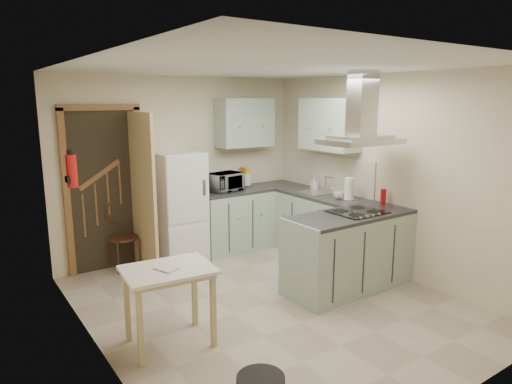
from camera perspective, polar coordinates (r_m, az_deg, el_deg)
floor at (r=5.12m, az=1.72°, el=-13.72°), size 4.20×4.20×0.00m
ceiling at (r=4.65m, az=1.91°, el=15.41°), size 4.20×4.20×0.00m
back_wall at (r=6.51m, az=-9.26°, el=3.10°), size 3.60×0.00×3.60m
left_wall at (r=3.96m, az=-19.67°, el=-2.80°), size 0.00×4.20×4.20m
right_wall at (r=5.96m, az=15.86°, el=2.05°), size 0.00×4.20×4.20m
doorway at (r=6.13m, az=-18.38°, el=0.25°), size 1.10×0.12×2.10m
fridge at (r=6.26m, az=-9.58°, el=-1.92°), size 0.60×0.60×1.50m
counter_back at (r=6.72m, az=-2.85°, el=-3.47°), size 1.08×0.60×0.90m
counter_right at (r=6.68m, az=6.38°, el=-3.62°), size 0.60×1.95×0.90m
splashback at (r=6.98m, az=-2.06°, el=2.96°), size 1.68×0.02×0.50m
wall_cabinet_back at (r=6.77m, az=-1.42°, el=8.66°), size 0.85×0.35×0.70m
wall_cabinet_right at (r=6.35m, az=9.17°, el=8.33°), size 0.35×0.90×0.70m
peninsula at (r=5.47m, az=11.64°, el=-7.23°), size 1.55×0.65×0.90m
hob at (r=5.41m, az=12.57°, el=-2.43°), size 0.58×0.50×0.01m
extractor_hood at (r=5.28m, az=12.95°, el=6.18°), size 0.90×0.55×0.10m
sink at (r=6.45m, az=7.49°, el=-0.04°), size 0.45×0.40×0.01m
fire_extinguisher at (r=4.78m, az=-22.03°, el=2.46°), size 0.10×0.10×0.32m
drop_leaf_table at (r=4.28m, az=-10.76°, el=-13.87°), size 0.83×0.66×0.72m
bentwood_chair at (r=6.21m, az=-16.25°, el=-5.52°), size 0.41×0.41×0.83m
microwave at (r=6.52m, az=-3.85°, el=1.27°), size 0.52×0.40×0.26m
kettle at (r=6.86m, az=-1.20°, el=1.61°), size 0.19×0.19×0.21m
cereal_box at (r=6.90m, az=-1.38°, el=1.93°), size 0.09×0.19×0.28m
soap_bottle at (r=6.68m, az=7.29°, el=1.11°), size 0.09×0.10×0.18m
paper_towel at (r=6.04m, az=11.55°, el=0.43°), size 0.12×0.12×0.30m
cup at (r=6.08m, az=10.27°, el=-0.39°), size 0.17×0.17×0.10m
red_bottle at (r=5.89m, az=15.61°, el=-0.56°), size 0.09×0.09×0.19m
book at (r=4.06m, az=-11.88°, el=-9.14°), size 0.20×0.23×0.09m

